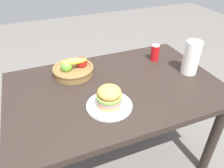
{
  "coord_description": "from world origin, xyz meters",
  "views": [
    {
      "loc": [
        -0.46,
        -1.08,
        1.57
      ],
      "look_at": [
        -0.05,
        -0.05,
        0.81
      ],
      "focal_mm": 34.61,
      "sensor_mm": 36.0,
      "label": 1
    }
  ],
  "objects": [
    {
      "name": "fruit_basket",
      "position": [
        -0.22,
        0.24,
        0.79
      ],
      "size": [
        0.29,
        0.29,
        0.14
      ],
      "color": "olive",
      "rests_on": "dining_table"
    },
    {
      "name": "paper_towel_roll",
      "position": [
        0.56,
        -0.04,
        0.87
      ],
      "size": [
        0.11,
        0.11,
        0.24
      ],
      "primitive_type": "cylinder",
      "color": "white",
      "rests_on": "dining_table"
    },
    {
      "name": "plate",
      "position": [
        -0.11,
        -0.18,
        0.76
      ],
      "size": [
        0.27,
        0.27,
        0.01
      ],
      "primitive_type": "cylinder",
      "color": "white",
      "rests_on": "dining_table"
    },
    {
      "name": "dining_table",
      "position": [
        0.0,
        0.0,
        0.65
      ],
      "size": [
        1.4,
        0.9,
        0.75
      ],
      "color": "#2D231E",
      "rests_on": "ground_plane"
    },
    {
      "name": "ground_plane",
      "position": [
        0.0,
        0.0,
        0.0
      ],
      "size": [
        8.0,
        8.0,
        0.0
      ],
      "primitive_type": "plane",
      "color": "slate"
    },
    {
      "name": "sandwich",
      "position": [
        -0.11,
        -0.18,
        0.82
      ],
      "size": [
        0.15,
        0.15,
        0.13
      ],
      "color": "#DBAD60",
      "rests_on": "plate"
    },
    {
      "name": "soda_can",
      "position": [
        0.43,
        0.22,
        0.81
      ],
      "size": [
        0.07,
        0.07,
        0.13
      ],
      "color": "red",
      "rests_on": "dining_table"
    }
  ]
}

